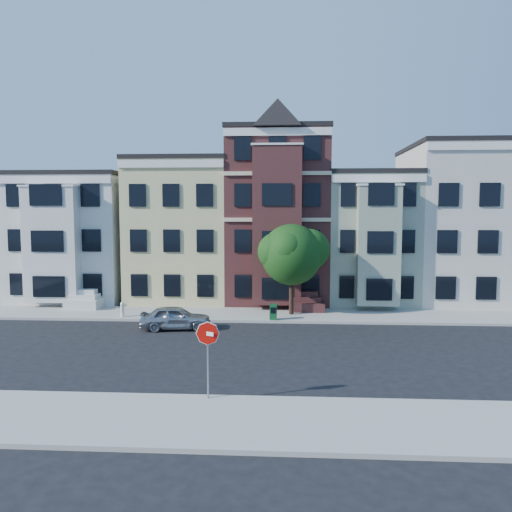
# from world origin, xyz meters

# --- Properties ---
(ground) EXTENTS (120.00, 120.00, 0.00)m
(ground) POSITION_xyz_m (0.00, 0.00, 0.00)
(ground) COLOR black
(far_sidewalk) EXTENTS (60.00, 4.00, 0.15)m
(far_sidewalk) POSITION_xyz_m (0.00, 8.00, 0.07)
(far_sidewalk) COLOR #9E9B93
(far_sidewalk) RESTS_ON ground
(near_sidewalk) EXTENTS (60.00, 4.00, 0.15)m
(near_sidewalk) POSITION_xyz_m (0.00, -8.00, 0.07)
(near_sidewalk) COLOR #9E9B93
(near_sidewalk) RESTS_ON ground
(house_white) EXTENTS (8.00, 9.00, 9.00)m
(house_white) POSITION_xyz_m (-15.00, 14.50, 4.50)
(house_white) COLOR silver
(house_white) RESTS_ON ground
(house_yellow) EXTENTS (7.00, 9.00, 10.00)m
(house_yellow) POSITION_xyz_m (-7.00, 14.50, 5.00)
(house_yellow) COLOR #D3C887
(house_yellow) RESTS_ON ground
(house_brown) EXTENTS (7.00, 9.00, 12.00)m
(house_brown) POSITION_xyz_m (0.00, 14.50, 6.00)
(house_brown) COLOR #411E1D
(house_brown) RESTS_ON ground
(house_green) EXTENTS (6.00, 9.00, 9.00)m
(house_green) POSITION_xyz_m (6.50, 14.50, 4.50)
(house_green) COLOR gray
(house_green) RESTS_ON ground
(house_cream) EXTENTS (8.00, 9.00, 11.00)m
(house_cream) POSITION_xyz_m (13.50, 14.50, 5.50)
(house_cream) COLOR beige
(house_cream) RESTS_ON ground
(street_tree) EXTENTS (5.99, 5.99, 6.94)m
(street_tree) POSITION_xyz_m (0.93, 7.98, 3.62)
(street_tree) COLOR #1B4D15
(street_tree) RESTS_ON far_sidewalk
(parked_car) EXTENTS (4.06, 2.08, 1.32)m
(parked_car) POSITION_xyz_m (-5.52, 4.20, 0.66)
(parked_car) COLOR #A3A5AB
(parked_car) RESTS_ON ground
(newspaper_box) EXTENTS (0.43, 0.38, 0.94)m
(newspaper_box) POSITION_xyz_m (-0.15, 6.30, 0.62)
(newspaper_box) COLOR #17572B
(newspaper_box) RESTS_ON far_sidewalk
(fire_hydrant) EXTENTS (0.30, 0.30, 0.72)m
(fire_hydrant) POSITION_xyz_m (-9.32, 6.62, 0.51)
(fire_hydrant) COLOR silver
(fire_hydrant) RESTS_ON far_sidewalk
(stop_sign) EXTENTS (0.79, 0.45, 2.99)m
(stop_sign) POSITION_xyz_m (-2.07, -6.30, 1.64)
(stop_sign) COLOR #AA0C05
(stop_sign) RESTS_ON near_sidewalk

